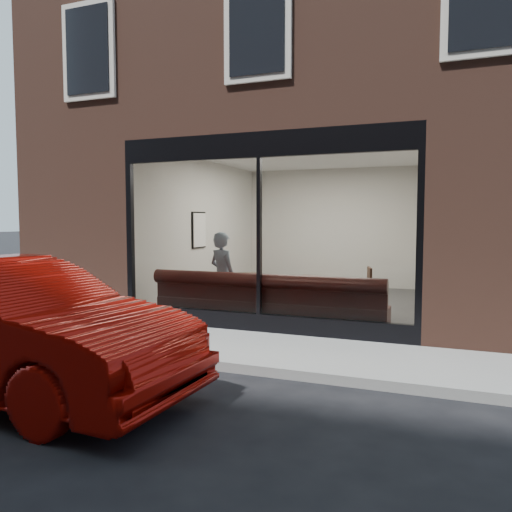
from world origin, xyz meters
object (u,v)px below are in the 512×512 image
at_px(cafe_table_left, 245,275).
at_px(person, 222,276).
at_px(cafe_table_right, 311,278).
at_px(cafe_chair_right, 359,306).
at_px(banquette, 268,314).
at_px(parked_car, 4,327).

bearing_deg(cafe_table_left, person, -94.28).
distance_m(cafe_table_left, cafe_table_right, 1.37).
bearing_deg(cafe_table_right, cafe_chair_right, 17.15).
distance_m(banquette, parked_car, 4.32).
relative_size(banquette, cafe_chair_right, 8.80).
bearing_deg(cafe_chair_right, banquette, 29.41).
bearing_deg(cafe_table_right, parked_car, -110.70).
xyz_separation_m(person, cafe_table_right, (1.43, 0.79, -0.06)).
height_order(banquette, cafe_table_left, cafe_table_left).
height_order(banquette, cafe_chair_right, banquette).
relative_size(banquette, person, 2.50).
distance_m(cafe_table_right, parked_car, 5.43).
bearing_deg(person, cafe_table_left, -70.74).
bearing_deg(cafe_chair_right, cafe_table_right, 1.97).
height_order(cafe_table_right, cafe_chair_right, cafe_table_right).
bearing_deg(person, cafe_chair_right, -131.68).
bearing_deg(cafe_chair_right, cafe_table_left, -11.11).
bearing_deg(cafe_table_left, cafe_chair_right, 4.07).
height_order(person, cafe_chair_right, person).
height_order(person, cafe_table_left, person).
xyz_separation_m(cafe_chair_right, parked_car, (-2.76, -5.34, 0.46)).
xyz_separation_m(cafe_table_left, cafe_chair_right, (2.20, 0.16, -0.50)).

